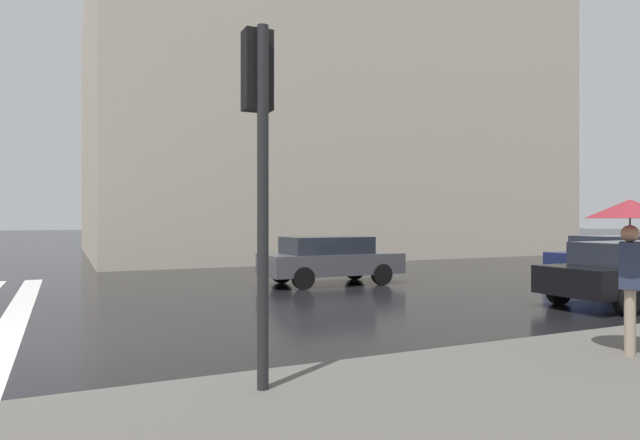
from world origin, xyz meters
TOP-DOWN VIEW (x-y plane):
  - ground_plane at (0.00, 0.00)m, footprint 220.00×220.00m
  - haussmann_block_corner at (21.73, -14.01)m, footprint 18.46×25.00m
  - traffic_signal_post at (-3.61, -2.26)m, footprint 0.44×0.30m
  - car_dark_grey at (5.50, -7.54)m, footprint 1.85×4.10m
  - car_black at (-1.00, -11.82)m, footprint 1.85×4.10m
  - car_navy at (2.50, -15.96)m, footprint 1.85×4.10m
  - pedestrian_with_floral_umbrella at (-4.35, -7.06)m, footprint 1.09×1.09m

SIDE VIEW (x-z plane):
  - ground_plane at x=0.00m, z-range 0.00..0.00m
  - car_dark_grey at x=5.50m, z-range 0.05..1.46m
  - car_black at x=-1.00m, z-range 0.05..1.46m
  - car_navy at x=2.50m, z-range 0.05..1.46m
  - pedestrian_with_floral_umbrella at x=-4.35m, z-range 0.79..2.80m
  - traffic_signal_post at x=-3.61m, z-range 0.97..4.73m
  - haussmann_block_corner at x=21.73m, z-range -0.19..18.08m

